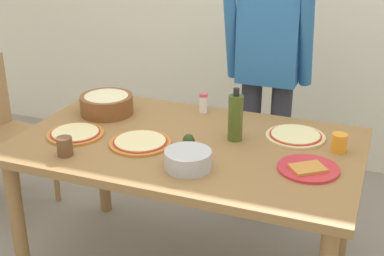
# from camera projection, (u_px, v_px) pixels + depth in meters

# --- Properties ---
(dining_table) EXTENTS (1.60, 0.96, 0.76)m
(dining_table) POSITION_uv_depth(u_px,v_px,m) (188.00, 159.00, 2.52)
(dining_table) COLOR olive
(dining_table) RESTS_ON ground
(person_cook) EXTENTS (0.49, 0.25, 1.62)m
(person_cook) POSITION_uv_depth(u_px,v_px,m) (268.00, 67.00, 3.00)
(person_cook) COLOR #2D2D38
(person_cook) RESTS_ON ground
(chair_wooden_left) EXTENTS (0.43, 0.43, 0.95)m
(chair_wooden_left) POSITION_uv_depth(u_px,v_px,m) (0.00, 127.00, 3.20)
(chair_wooden_left) COLOR #A37A4C
(chair_wooden_left) RESTS_ON ground
(pizza_raw_on_board) EXTENTS (0.28, 0.28, 0.02)m
(pizza_raw_on_board) POSITION_uv_depth(u_px,v_px,m) (295.00, 136.00, 2.52)
(pizza_raw_on_board) COLOR beige
(pizza_raw_on_board) RESTS_ON dining_table
(pizza_cooked_on_tray) EXTENTS (0.27, 0.27, 0.02)m
(pizza_cooked_on_tray) POSITION_uv_depth(u_px,v_px,m) (75.00, 134.00, 2.54)
(pizza_cooked_on_tray) COLOR #C67A33
(pizza_cooked_on_tray) RESTS_ON dining_table
(pizza_second_cooked) EXTENTS (0.29, 0.29, 0.02)m
(pizza_second_cooked) POSITION_uv_depth(u_px,v_px,m) (140.00, 142.00, 2.45)
(pizza_second_cooked) COLOR #C67A33
(pizza_second_cooked) RESTS_ON dining_table
(plate_with_slice) EXTENTS (0.26, 0.26, 0.02)m
(plate_with_slice) POSITION_uv_depth(u_px,v_px,m) (308.00, 168.00, 2.21)
(plate_with_slice) COLOR red
(plate_with_slice) RESTS_ON dining_table
(popcorn_bowl) EXTENTS (0.28, 0.28, 0.11)m
(popcorn_bowl) POSITION_uv_depth(u_px,v_px,m) (107.00, 102.00, 2.79)
(popcorn_bowl) COLOR brown
(popcorn_bowl) RESTS_ON dining_table
(mixing_bowl_steel) EXTENTS (0.20, 0.20, 0.08)m
(mixing_bowl_steel) POSITION_uv_depth(u_px,v_px,m) (188.00, 160.00, 2.22)
(mixing_bowl_steel) COLOR #B7B7BC
(mixing_bowl_steel) RESTS_ON dining_table
(olive_oil_bottle) EXTENTS (0.07, 0.07, 0.26)m
(olive_oil_bottle) POSITION_uv_depth(u_px,v_px,m) (235.00, 117.00, 2.46)
(olive_oil_bottle) COLOR #47561E
(olive_oil_bottle) RESTS_ON dining_table
(cup_orange) EXTENTS (0.07, 0.07, 0.08)m
(cup_orange) POSITION_uv_depth(u_px,v_px,m) (339.00, 143.00, 2.37)
(cup_orange) COLOR orange
(cup_orange) RESTS_ON dining_table
(cup_small_brown) EXTENTS (0.07, 0.07, 0.08)m
(cup_small_brown) POSITION_uv_depth(u_px,v_px,m) (65.00, 146.00, 2.33)
(cup_small_brown) COLOR brown
(cup_small_brown) RESTS_ON dining_table
(salt_shaker) EXTENTS (0.04, 0.04, 0.11)m
(salt_shaker) POSITION_uv_depth(u_px,v_px,m) (203.00, 103.00, 2.81)
(salt_shaker) COLOR white
(salt_shaker) RESTS_ON dining_table
(avocado) EXTENTS (0.06, 0.06, 0.07)m
(avocado) POSITION_uv_depth(u_px,v_px,m) (189.00, 141.00, 2.40)
(avocado) COLOR #2D4219
(avocado) RESTS_ON dining_table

